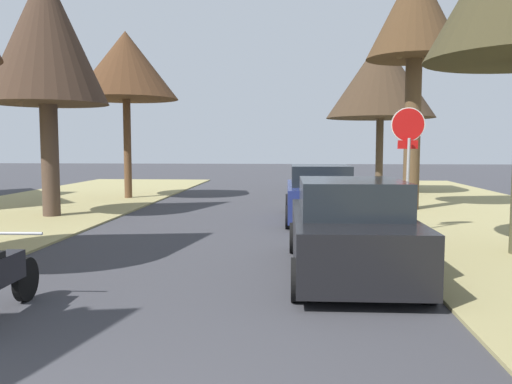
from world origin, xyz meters
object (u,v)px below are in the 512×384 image
street_tree_right_mid_b (415,16)px  street_tree_right_far (381,78)px  street_tree_left_mid_b (46,38)px  parked_sedan_black (349,231)px  street_tree_left_far (126,66)px  parked_sedan_navy (320,195)px  stop_sign_far (408,142)px

street_tree_right_mid_b → street_tree_right_far: bearing=90.5°
street_tree_left_mid_b → street_tree_right_mid_b: bearing=12.6°
street_tree_right_far → parked_sedan_black: (-2.82, -15.13, -4.34)m
street_tree_left_mid_b → street_tree_left_far: size_ratio=1.10×
street_tree_right_mid_b → street_tree_right_far: 6.41m
street_tree_left_mid_b → parked_sedan_black: size_ratio=1.63×
street_tree_right_far → parked_sedan_navy: street_tree_right_far is taller
street_tree_right_far → street_tree_left_far: size_ratio=1.04×
parked_sedan_black → parked_sedan_navy: same height
street_tree_right_far → street_tree_left_far: bearing=-162.7°
street_tree_right_far → street_tree_left_mid_b: bearing=-141.3°
street_tree_right_mid_b → street_tree_left_far: (-10.41, 3.08, -1.00)m
street_tree_right_mid_b → street_tree_left_mid_b: bearing=-167.4°
street_tree_right_mid_b → street_tree_left_far: 10.90m
street_tree_left_far → parked_sedan_navy: 10.26m
street_tree_right_mid_b → parked_sedan_black: bearing=-108.0°
street_tree_left_mid_b → street_tree_left_far: 5.55m
street_tree_left_mid_b → street_tree_left_far: street_tree_left_mid_b is taller
stop_sign_far → street_tree_left_mid_b: 10.56m
street_tree_left_far → street_tree_left_mid_b: bearing=-95.7°
parked_sedan_black → parked_sedan_navy: 6.34m
street_tree_right_far → street_tree_left_mid_b: size_ratio=0.94×
street_tree_right_mid_b → parked_sedan_navy: street_tree_right_mid_b is taller
parked_sedan_black → parked_sedan_navy: (-0.20, 6.34, 0.00)m
parked_sedan_black → parked_sedan_navy: bearing=91.8°
street_tree_left_far → stop_sign_far: bearing=-40.0°
stop_sign_far → parked_sedan_black: 4.71m
street_tree_left_far → street_tree_right_far: bearing=17.3°
street_tree_left_mid_b → street_tree_left_far: (0.55, 5.53, 0.01)m
street_tree_right_mid_b → street_tree_right_far: size_ratio=1.16×
street_tree_right_mid_b → parked_sedan_navy: 6.78m
street_tree_right_far → parked_sedan_black: 15.99m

